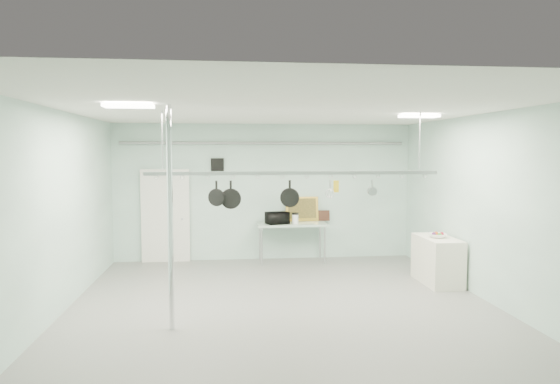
{
  "coord_description": "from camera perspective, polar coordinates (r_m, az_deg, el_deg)",
  "views": [
    {
      "loc": [
        -0.93,
        -7.72,
        2.54
      ],
      "look_at": [
        0.04,
        1.0,
        1.84
      ],
      "focal_mm": 32.0,
      "sensor_mm": 36.0,
      "label": 1
    }
  ],
  "objects": [
    {
      "name": "ceiling",
      "position": [
        7.8,
        0.53,
        9.36
      ],
      "size": [
        7.0,
        8.0,
        0.02
      ],
      "primitive_type": "cube",
      "color": "silver",
      "rests_on": "back_wall"
    },
    {
      "name": "grater",
      "position": [
        8.24,
        6.43,
        0.63
      ],
      "size": [
        0.09,
        0.05,
        0.22
      ],
      "primitive_type": null,
      "rotation": [
        0.0,
        0.0,
        0.33
      ],
      "color": "gold",
      "rests_on": "pot_rack"
    },
    {
      "name": "painting_large",
      "position": [
        11.84,
        2.52,
        -1.95
      ],
      "size": [
        0.79,
        0.17,
        0.58
      ],
      "primitive_type": "cube",
      "rotation": [
        -0.14,
        0.0,
        0.05
      ],
      "color": "#B88C31",
      "rests_on": "prep_table"
    },
    {
      "name": "skillet_right",
      "position": [
        8.11,
        1.12,
        -0.11
      ],
      "size": [
        0.32,
        0.12,
        0.42
      ],
      "primitive_type": null,
      "rotation": [
        0.0,
        0.0,
        -0.21
      ],
      "color": "black",
      "rests_on": "pot_rack"
    },
    {
      "name": "side_cabinet",
      "position": [
        10.2,
        17.54,
        -7.46
      ],
      "size": [
        0.6,
        1.2,
        0.9
      ],
      "primitive_type": "cube",
      "color": "silver",
      "rests_on": "floor"
    },
    {
      "name": "door",
      "position": [
        11.83,
        -12.94,
        -2.78
      ],
      "size": [
        1.1,
        0.1,
        2.2
      ],
      "primitive_type": "cube",
      "color": "silver",
      "rests_on": "floor"
    },
    {
      "name": "wall_vent",
      "position": [
        11.69,
        -7.17,
        3.12
      ],
      "size": [
        0.3,
        0.04,
        0.3
      ],
      "primitive_type": "cube",
      "color": "black",
      "rests_on": "back_wall"
    },
    {
      "name": "fruit_cluster",
      "position": [
        10.05,
        17.58,
        -4.56
      ],
      "size": [
        0.24,
        0.24,
        0.09
      ],
      "primitive_type": null,
      "color": "maroon",
      "rests_on": "fruit_bowl"
    },
    {
      "name": "light_panel_right",
      "position": [
        8.98,
        15.61,
        8.37
      ],
      "size": [
        0.65,
        0.3,
        0.05
      ],
      "primitive_type": "cube",
      "color": "white",
      "rests_on": "ceiling"
    },
    {
      "name": "back_wall",
      "position": [
        11.78,
        -1.79,
        -0.0
      ],
      "size": [
        7.0,
        0.02,
        3.2
      ],
      "primitive_type": "cube",
      "color": "silver",
      "rests_on": "floor"
    },
    {
      "name": "painting_small",
      "position": [
        11.94,
        4.97,
        -2.71
      ],
      "size": [
        0.3,
        0.09,
        0.25
      ],
      "primitive_type": "cube",
      "rotation": [
        -0.17,
        0.0,
        -0.02
      ],
      "color": "#381E13",
      "rests_on": "prep_table"
    },
    {
      "name": "skillet_mid",
      "position": [
        8.05,
        -5.65,
        -0.35
      ],
      "size": [
        0.33,
        0.08,
        0.47
      ],
      "primitive_type": null,
      "rotation": [
        0.0,
        0.0,
        -0.06
      ],
      "color": "black",
      "rests_on": "pot_rack"
    },
    {
      "name": "right_wall",
      "position": [
        8.94,
        23.34,
        -1.83
      ],
      "size": [
        0.02,
        8.0,
        3.2
      ],
      "primitive_type": "cube",
      "color": "silver",
      "rests_on": "floor"
    },
    {
      "name": "saucepan",
      "position": [
        8.4,
        10.48,
        0.54
      ],
      "size": [
        0.16,
        0.11,
        0.25
      ],
      "primitive_type": null,
      "rotation": [
        0.0,
        0.0,
        -0.2
      ],
      "color": "#B8B8BD",
      "rests_on": "pot_rack"
    },
    {
      "name": "prep_table",
      "position": [
        11.55,
        1.35,
        -3.93
      ],
      "size": [
        1.6,
        0.7,
        0.91
      ],
      "color": "#A3C0AF",
      "rests_on": "floor"
    },
    {
      "name": "light_panel_left",
      "position": [
        7.06,
        -16.91,
        9.42
      ],
      "size": [
        0.65,
        0.3,
        0.05
      ],
      "primitive_type": "cube",
      "color": "white",
      "rests_on": "ceiling"
    },
    {
      "name": "coffee_canister",
      "position": [
        11.42,
        1.75,
        -3.12
      ],
      "size": [
        0.16,
        0.16,
        0.21
      ],
      "primitive_type": "cylinder",
      "rotation": [
        0.0,
        0.0,
        0.09
      ],
      "color": "white",
      "rests_on": "prep_table"
    },
    {
      "name": "floor",
      "position": [
        8.18,
        0.52,
        -13.51
      ],
      "size": [
        8.0,
        8.0,
        0.0
      ],
      "primitive_type": "plane",
      "color": "gray",
      "rests_on": "ground"
    },
    {
      "name": "microwave",
      "position": [
        11.39,
        -0.31,
        -2.98
      ],
      "size": [
        0.57,
        0.46,
        0.27
      ],
      "primitive_type": "imported",
      "rotation": [
        0.0,
        0.0,
        3.43
      ],
      "color": "black",
      "rests_on": "prep_table"
    },
    {
      "name": "fruit_bowl",
      "position": [
        10.06,
        17.58,
        -4.78
      ],
      "size": [
        0.42,
        0.42,
        0.08
      ],
      "primitive_type": "imported",
      "rotation": [
        0.0,
        0.0,
        -0.29
      ],
      "color": "white",
      "rests_on": "side_cabinet"
    },
    {
      "name": "pot_rack",
      "position": [
        8.1,
        1.68,
        2.38
      ],
      "size": [
        4.8,
        0.06,
        1.0
      ],
      "color": "#B7B7BC",
      "rests_on": "ceiling"
    },
    {
      "name": "conduit_pipe",
      "position": [
        11.66,
        -1.76,
        5.6
      ],
      "size": [
        6.6,
        0.07,
        0.07
      ],
      "primitive_type": "cylinder",
      "rotation": [
        0.0,
        1.57,
        0.0
      ],
      "color": "gray",
      "rests_on": "back_wall"
    },
    {
      "name": "skillet_left",
      "position": [
        8.05,
        -7.28,
        -0.07
      ],
      "size": [
        0.28,
        0.15,
        0.39
      ],
      "primitive_type": null,
      "rotation": [
        0.0,
        0.0,
        -0.34
      ],
      "color": "black",
      "rests_on": "pot_rack"
    },
    {
      "name": "chrome_pole",
      "position": [
        7.22,
        -12.43,
        -3.0
      ],
      "size": [
        0.08,
        0.08,
        3.2
      ],
      "primitive_type": "cylinder",
      "color": "silver",
      "rests_on": "floor"
    },
    {
      "name": "whisk",
      "position": [
        8.22,
        5.75,
        0.27
      ],
      "size": [
        0.19,
        0.19,
        0.32
      ],
      "primitive_type": null,
      "rotation": [
        0.0,
        0.0,
        0.3
      ],
      "color": "#ADADB1",
      "rests_on": "pot_rack"
    }
  ]
}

